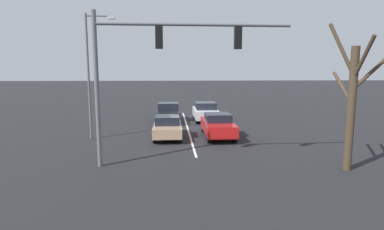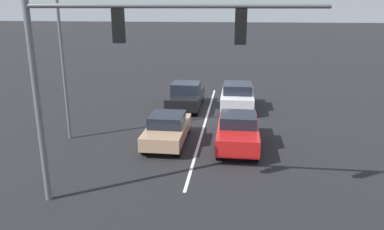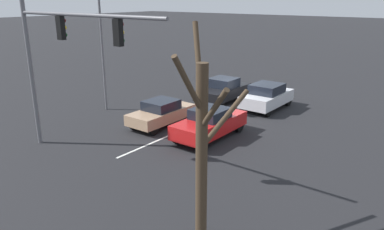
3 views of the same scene
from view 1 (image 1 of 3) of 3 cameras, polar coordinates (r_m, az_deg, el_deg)
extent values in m
plane|color=black|center=(24.65, -1.15, -1.54)|extent=(240.00, 240.00, 0.00)
cube|color=silver|center=(22.64, -0.89, -2.40)|extent=(0.12, 16.08, 0.01)
cube|color=red|center=(19.39, 4.92, -2.24)|extent=(1.79, 4.39, 0.71)
cube|color=black|center=(19.30, 4.94, -0.46)|extent=(1.58, 1.70, 0.51)
cube|color=red|center=(21.56, 5.68, -0.71)|extent=(0.24, 0.06, 0.12)
cube|color=red|center=(21.39, 2.37, -0.75)|extent=(0.24, 0.06, 0.12)
cylinder|color=black|center=(18.03, 8.12, -4.24)|extent=(0.22, 0.63, 0.63)
cylinder|color=black|center=(17.77, 3.28, -4.36)|extent=(0.22, 0.63, 0.63)
cylinder|color=black|center=(21.17, 6.27, -2.35)|extent=(0.22, 0.63, 0.63)
cylinder|color=black|center=(20.95, 2.14, -2.42)|extent=(0.22, 0.63, 0.63)
cube|color=tan|center=(19.15, -4.69, -2.57)|extent=(1.73, 4.01, 0.59)
cube|color=black|center=(19.04, -4.71, -0.93)|extent=(1.52, 1.71, 0.52)
cube|color=red|center=(21.06, -3.00, -1.16)|extent=(0.24, 0.06, 0.12)
cube|color=red|center=(21.08, -6.28, -1.19)|extent=(0.24, 0.06, 0.12)
cylinder|color=black|center=(17.80, -2.36, -4.35)|extent=(0.22, 0.62, 0.62)
cylinder|color=black|center=(17.82, -7.09, -4.39)|extent=(0.22, 0.62, 0.62)
cylinder|color=black|center=(20.63, -2.60, -2.60)|extent=(0.22, 0.62, 0.62)
cylinder|color=black|center=(20.65, -6.67, -2.64)|extent=(0.22, 0.62, 0.62)
cube|color=black|center=(25.29, -4.55, 0.21)|extent=(1.92, 4.27, 0.68)
cube|color=black|center=(25.26, -4.56, 1.66)|extent=(1.69, 1.64, 0.60)
cube|color=red|center=(27.35, -3.10, 1.18)|extent=(0.24, 0.06, 0.12)
cube|color=red|center=(27.36, -5.92, 1.16)|extent=(0.24, 0.06, 0.12)
cylinder|color=black|center=(23.81, -2.56, -1.11)|extent=(0.22, 0.64, 0.64)
cylinder|color=black|center=(23.82, -6.57, -1.15)|extent=(0.22, 0.64, 0.64)
cylinder|color=black|center=(26.89, -2.74, -0.03)|extent=(0.22, 0.64, 0.64)
cylinder|color=black|center=(26.91, -6.28, -0.07)|extent=(0.22, 0.64, 0.64)
cube|color=silver|center=(25.67, 2.55, 0.37)|extent=(1.93, 4.04, 0.72)
cube|color=black|center=(25.54, 2.58, 1.79)|extent=(1.70, 1.96, 0.57)
cube|color=red|center=(27.68, 3.48, 1.31)|extent=(0.24, 0.06, 0.12)
cube|color=red|center=(27.53, 0.69, 1.29)|extent=(0.24, 0.06, 0.12)
cylinder|color=black|center=(24.41, 4.89, -0.91)|extent=(0.22, 0.63, 0.63)
cylinder|color=black|center=(24.21, 0.98, -0.96)|extent=(0.22, 0.63, 0.63)
cylinder|color=black|center=(27.25, 3.94, 0.05)|extent=(0.22, 0.63, 0.63)
cylinder|color=black|center=(27.07, 0.44, 0.02)|extent=(0.22, 0.63, 0.63)
cylinder|color=slate|center=(13.59, -17.65, 4.43)|extent=(0.20, 0.20, 6.75)
cylinder|color=slate|center=(13.37, 0.44, 16.84)|extent=(8.43, 0.14, 0.14)
cube|color=black|center=(13.59, 8.74, 14.29)|extent=(0.32, 0.22, 0.95)
sphere|color=#4C0C0C|center=(13.77, 8.62, 15.40)|extent=(0.20, 0.20, 0.20)
sphere|color=yellow|center=(13.74, 8.59, 14.23)|extent=(0.20, 0.20, 0.20)
sphere|color=#0A3814|center=(13.71, 8.56, 13.04)|extent=(0.20, 0.20, 0.20)
cube|color=black|center=(13.27, -6.29, 14.48)|extent=(0.32, 0.22, 0.95)
sphere|color=#4C0C0C|center=(13.46, -6.28, 15.61)|extent=(0.20, 0.20, 0.20)
sphere|color=yellow|center=(13.43, -6.26, 14.41)|extent=(0.20, 0.20, 0.20)
sphere|color=#0A3814|center=(13.40, -6.24, 13.20)|extent=(0.20, 0.20, 0.20)
cylinder|color=slate|center=(19.58, -19.11, 6.74)|extent=(0.14, 0.14, 7.65)
cylinder|color=slate|center=(19.68, -17.40, 17.58)|extent=(1.51, 0.09, 0.09)
cube|color=beige|center=(19.51, -15.12, 17.45)|extent=(0.44, 0.24, 0.16)
cylinder|color=#423323|center=(14.18, 28.04, 0.90)|extent=(0.34, 0.34, 5.22)
cylinder|color=#423323|center=(15.01, 26.72, 4.76)|extent=(0.42, 2.05, 1.38)
cylinder|color=#423323|center=(14.19, 30.74, 6.77)|extent=(1.21, 0.63, 1.39)
cylinder|color=#423323|center=(13.63, 29.87, 9.41)|extent=(0.16, 1.24, 1.70)
cylinder|color=#423323|center=(14.22, 26.64, 11.08)|extent=(0.97, 0.90, 2.23)
camera|label=2|loc=(4.47, 45.98, 32.99)|focal=35.00mm
camera|label=3|loc=(14.04, 70.11, 13.86)|focal=35.00mm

